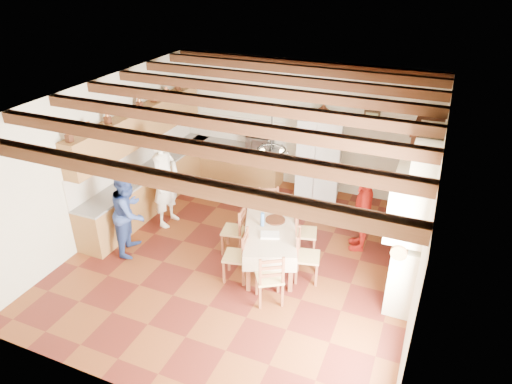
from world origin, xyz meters
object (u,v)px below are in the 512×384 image
at_px(refrigerator, 319,157).
at_px(hutch, 419,182).
at_px(dining_table, 270,233).
at_px(person_woman_blue, 130,212).
at_px(chair_right_near, 308,256).
at_px(chair_right_far, 306,232).
at_px(microwave, 260,142).
at_px(chair_left_far, 233,229).
at_px(person_man, 165,181).
at_px(chair_end_far, 269,212).
at_px(chair_left_near, 236,255).
at_px(chair_end_near, 269,277).
at_px(person_woman_red, 363,211).

distance_m(refrigerator, hutch, 2.36).
height_order(dining_table, person_woman_blue, person_woman_blue).
bearing_deg(chair_right_near, dining_table, 65.46).
height_order(chair_right_far, microwave, microwave).
bearing_deg(chair_left_far, refrigerator, 153.98).
bearing_deg(hutch, chair_right_near, -122.13).
relative_size(chair_left_far, chair_right_far, 1.00).
bearing_deg(person_man, chair_right_near, -100.95).
height_order(chair_end_far, microwave, microwave).
bearing_deg(refrigerator, chair_left_near, -105.06).
relative_size(chair_left_far, chair_end_far, 1.00).
bearing_deg(person_man, refrigerator, -45.41).
xyz_separation_m(chair_end_far, person_man, (-2.08, -0.44, 0.50)).
bearing_deg(refrigerator, chair_left_far, -114.17).
height_order(dining_table, person_man, person_man).
bearing_deg(microwave, chair_left_far, -77.90).
bearing_deg(chair_right_near, microwave, 21.89).
distance_m(chair_right_far, chair_end_far, 0.97).
distance_m(hutch, chair_left_near, 3.84).
relative_size(chair_left_far, chair_end_near, 1.00).
height_order(chair_right_far, person_man, person_man).
distance_m(refrigerator, chair_left_near, 3.60).
height_order(person_man, person_woman_red, person_man).
relative_size(dining_table, person_woman_red, 1.20).
bearing_deg(hutch, dining_table, -135.49).
bearing_deg(chair_left_far, person_man, -113.32).
height_order(refrigerator, chair_end_far, refrigerator).
relative_size(hutch, chair_end_far, 2.39).
distance_m(chair_end_far, person_woman_red, 1.82).
distance_m(chair_right_near, chair_end_far, 1.59).
relative_size(dining_table, chair_end_near, 1.98).
relative_size(person_man, person_woman_red, 1.23).
bearing_deg(chair_left_near, microwave, -175.93).
relative_size(chair_left_near, chair_end_far, 1.00).
relative_size(chair_right_near, person_woman_blue, 0.59).
distance_m(hutch, microwave, 3.77).
height_order(chair_right_near, microwave, microwave).
xyz_separation_m(chair_left_near, chair_right_near, (1.14, 0.46, 0.00)).
relative_size(chair_right_far, person_woman_blue, 0.59).
xyz_separation_m(chair_right_far, microwave, (-1.91, 2.40, 0.58)).
bearing_deg(chair_end_far, chair_end_near, -95.63).
distance_m(chair_left_near, person_woman_red, 2.53).
bearing_deg(person_woman_red, hutch, 124.52).
distance_m(chair_left_far, person_woman_red, 2.42).
xyz_separation_m(chair_right_far, chair_end_far, (-0.88, 0.40, 0.00)).
distance_m(dining_table, chair_right_near, 0.79).
bearing_deg(chair_right_near, chair_end_near, 139.91).
bearing_deg(chair_right_near, person_man, 65.37).
bearing_deg(person_woman_blue, chair_right_far, -86.20).
bearing_deg(chair_right_far, dining_table, 123.86).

